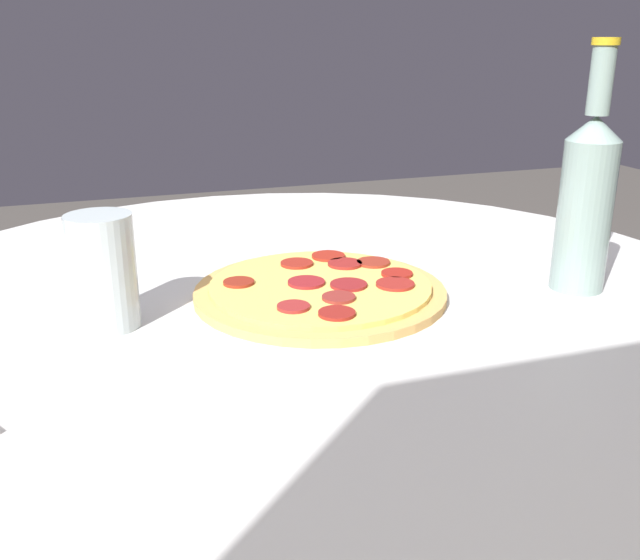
% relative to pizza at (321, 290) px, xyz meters
% --- Properties ---
extents(table, '(1.08, 1.08, 0.74)m').
position_rel_pizza_xyz_m(table, '(0.02, -0.03, -0.19)').
color(table, silver).
rests_on(table, ground_plane).
extents(pizza, '(0.29, 0.29, 0.02)m').
position_rel_pizza_xyz_m(pizza, '(0.00, 0.00, 0.00)').
color(pizza, tan).
rests_on(pizza, table).
extents(beer_bottle, '(0.06, 0.06, 0.28)m').
position_rel_pizza_xyz_m(beer_bottle, '(-0.30, 0.07, 0.10)').
color(beer_bottle, gray).
rests_on(beer_bottle, table).
extents(drinking_glass, '(0.07, 0.07, 0.12)m').
position_rel_pizza_xyz_m(drinking_glass, '(0.24, 0.01, 0.05)').
color(drinking_glass, silver).
rests_on(drinking_glass, table).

